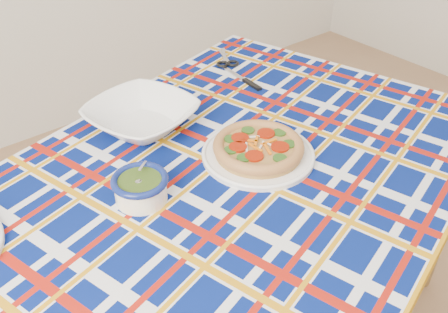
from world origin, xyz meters
TOP-DOWN VIEW (x-y plane):
  - dining_table at (-0.37, 0.39)m, footprint 1.70×1.30m
  - tablecloth at (-0.37, 0.39)m, footprint 1.74×1.34m
  - main_focaccia_plate at (-0.22, 0.41)m, footprint 0.37×0.37m
  - pesto_bowl at (-0.52, 0.45)m, footprint 0.15×0.15m
  - serving_bowl at (-0.37, 0.71)m, footprint 0.34×0.34m
  - table_knife at (0.03, 0.79)m, footprint 0.03×0.21m
  - kitchen_scissors at (0.09, 0.92)m, footprint 0.15×0.19m

SIDE VIEW (x-z plane):
  - dining_table at x=-0.37m, z-range 0.29..0.99m
  - tablecloth at x=-0.37m, z-range 0.61..0.71m
  - table_knife at x=0.03m, z-range 0.71..0.72m
  - kitchen_scissors at x=0.09m, z-range 0.71..0.73m
  - main_focaccia_plate at x=-0.22m, z-range 0.71..0.77m
  - serving_bowl at x=-0.37m, z-range 0.71..0.78m
  - pesto_bowl at x=-0.52m, z-range 0.71..0.79m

